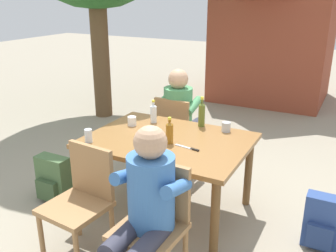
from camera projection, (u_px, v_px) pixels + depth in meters
ground_plane at (168, 209)px, 3.58m from camera, size 24.00×24.00×0.00m
dining_table at (168, 148)px, 3.36m from camera, size 1.43×1.05×0.73m
chair_far_left at (176, 130)px, 4.25m from camera, size 0.45×0.45×0.87m
chair_near_right at (154, 218)px, 2.59m from camera, size 0.46×0.46×0.87m
chair_near_left at (82, 196)px, 2.86m from camera, size 0.48×0.48×0.87m
person_in_white_shirt at (181, 113)px, 4.28m from camera, size 0.47×0.61×1.18m
person_in_plaid_shirt at (145, 205)px, 2.44m from camera, size 0.47×0.61×1.18m
bottle_amber at (170, 132)px, 3.20m from camera, size 0.06×0.06×0.24m
bottle_clear at (154, 113)px, 3.72m from camera, size 0.06×0.06×0.23m
bottle_olive at (202, 114)px, 3.60m from camera, size 0.06×0.06×0.30m
cup_steel at (226, 127)px, 3.49m from camera, size 0.08×0.08×0.09m
cup_glass at (88, 136)px, 3.24m from camera, size 0.07×0.07×0.12m
cup_white at (132, 121)px, 3.65m from camera, size 0.08×0.08×0.09m
table_knife at (189, 148)px, 3.12m from camera, size 0.24×0.06×0.01m
backpack_by_near_side at (53, 180)px, 3.68m from camera, size 0.34×0.21×0.46m
backpack_by_far_side at (322, 223)px, 2.99m from camera, size 0.28×0.20×0.46m
brick_kiosk at (275, 28)px, 6.92m from camera, size 2.31×2.00×2.54m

